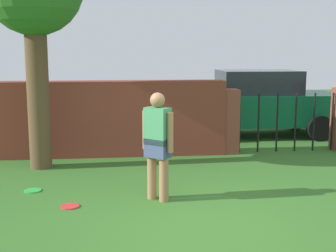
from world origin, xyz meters
TOP-DOWN VIEW (x-y plane):
  - ground_plane at (0.00, 0.00)m, footprint 40.00×40.00m
  - brick_wall at (-1.50, 4.17)m, footprint 5.45×0.50m
  - person at (-0.47, 1.09)m, footprint 0.43×0.40m
  - fence_gate at (2.65, 4.17)m, footprint 3.10×0.44m
  - car at (2.57, 6.11)m, footprint 4.23×1.98m
  - frisbee_green at (-2.42, 1.73)m, footprint 0.27×0.27m
  - frisbee_red at (-1.75, 0.90)m, footprint 0.27×0.27m

SIDE VIEW (x-z plane):
  - ground_plane at x=0.00m, z-range 0.00..0.00m
  - frisbee_green at x=-2.42m, z-range 0.00..0.02m
  - frisbee_red at x=-1.75m, z-range 0.00..0.02m
  - fence_gate at x=2.65m, z-range 0.00..1.40m
  - brick_wall at x=-1.50m, z-range 0.00..1.59m
  - car at x=2.57m, z-range 0.00..1.72m
  - person at x=-0.47m, z-range 0.09..1.71m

